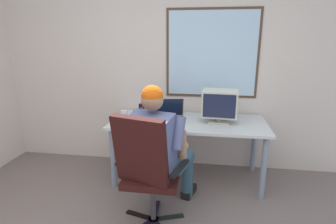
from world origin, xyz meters
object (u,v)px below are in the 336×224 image
at_px(desk, 188,128).
at_px(person_seated, 160,148).
at_px(office_chair, 147,166).
at_px(crt_monitor, 220,104).
at_px(laptop, 169,114).
at_px(desk_speaker, 142,110).
at_px(coffee_mug, 144,120).
at_px(wine_glass, 124,115).

height_order(desk, person_seated, person_seated).
distance_m(office_chair, crt_monitor, 1.18).
bearing_deg(laptop, desk, -14.79).
distance_m(crt_monitor, desk_speaker, 0.95).
relative_size(crt_monitor, coffee_mug, 3.68).
height_order(person_seated, laptop, person_seated).
bearing_deg(coffee_mug, person_seated, -61.29).
relative_size(desk_speaker, coffee_mug, 1.30).
bearing_deg(crt_monitor, office_chair, -123.27).
bearing_deg(person_seated, wine_glass, 135.53).
distance_m(crt_monitor, coffee_mug, 0.86).
relative_size(person_seated, wine_glass, 8.22).
distance_m(crt_monitor, laptop, 0.60).
xyz_separation_m(laptop, wine_glass, (-0.45, -0.27, 0.05)).
distance_m(desk, wine_glass, 0.75).
distance_m(laptop, desk_speaker, 0.36).
xyz_separation_m(office_chair, desk_speaker, (-0.31, 1.10, 0.19)).
height_order(desk, desk_speaker, desk_speaker).
bearing_deg(laptop, crt_monitor, -5.77).
bearing_deg(coffee_mug, crt_monitor, 14.06).
relative_size(office_chair, coffee_mug, 9.81).
xyz_separation_m(desk, office_chair, (-0.28, -0.94, -0.03)).
relative_size(laptop, wine_glass, 2.57).
distance_m(office_chair, coffee_mug, 0.79).
height_order(wine_glass, desk_speaker, wine_glass).
bearing_deg(person_seated, desk, 72.76).
xyz_separation_m(crt_monitor, desk_speaker, (-0.93, 0.15, -0.14)).
bearing_deg(desk_speaker, office_chair, -74.34).
bearing_deg(office_chair, crt_monitor, 56.73).
distance_m(wine_glass, desk_speaker, 0.38).
xyz_separation_m(office_chair, person_seated, (0.07, 0.26, 0.06)).
height_order(crt_monitor, laptop, crt_monitor).
height_order(person_seated, desk_speaker, person_seated).
height_order(crt_monitor, wine_glass, crt_monitor).
height_order(laptop, wine_glass, laptop).
distance_m(office_chair, desk_speaker, 1.16).
bearing_deg(desk, wine_glass, -162.94).
relative_size(laptop, desk_speaker, 2.80).
xyz_separation_m(crt_monitor, laptop, (-0.58, 0.06, -0.15)).
xyz_separation_m(desk_speaker, coffee_mug, (0.11, -0.36, -0.02)).
bearing_deg(desk, laptop, 165.21).
xyz_separation_m(person_seated, desk_speaker, (-0.37, 0.84, 0.13)).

